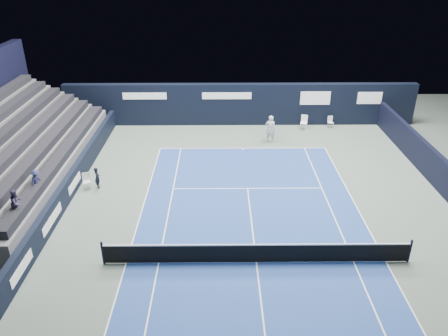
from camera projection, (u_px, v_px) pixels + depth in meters
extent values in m
plane|color=#505F56|center=(253.00, 235.00, 20.18)|extent=(48.00, 48.00, 0.00)
cube|color=navy|center=(256.00, 262.00, 18.39)|extent=(10.97, 23.77, 0.01)
cube|color=black|center=(443.00, 177.00, 23.45)|extent=(0.30, 22.00, 1.80)
cube|color=white|center=(304.00, 123.00, 31.91)|extent=(0.58, 0.57, 0.04)
cube|color=white|center=(304.00, 118.00, 31.96)|extent=(0.45, 0.18, 0.55)
cylinder|color=white|center=(307.00, 126.00, 32.12)|extent=(0.03, 0.03, 0.49)
cylinder|color=white|center=(301.00, 125.00, 32.23)|extent=(0.03, 0.03, 0.49)
cylinder|color=white|center=(306.00, 127.00, 31.80)|extent=(0.03, 0.03, 0.49)
cylinder|color=white|center=(300.00, 127.00, 31.91)|extent=(0.03, 0.03, 0.49)
cube|color=white|center=(305.00, 117.00, 31.94)|extent=(0.38, 0.20, 0.35)
cube|color=silver|center=(331.00, 123.00, 32.27)|extent=(0.42, 0.41, 0.04)
cube|color=silver|center=(330.00, 119.00, 32.31)|extent=(0.38, 0.08, 0.45)
cylinder|color=silver|center=(332.00, 124.00, 32.51)|extent=(0.02, 0.02, 0.40)
cylinder|color=silver|center=(327.00, 124.00, 32.47)|extent=(0.02, 0.02, 0.40)
cylinder|color=silver|center=(333.00, 126.00, 32.24)|extent=(0.02, 0.02, 0.40)
cylinder|color=silver|center=(329.00, 126.00, 32.20)|extent=(0.02, 0.02, 0.40)
cube|color=silver|center=(87.00, 182.00, 23.91)|extent=(0.51, 0.50, 0.04)
cube|color=silver|center=(86.00, 176.00, 23.96)|extent=(0.39, 0.16, 0.48)
cylinder|color=silver|center=(90.00, 183.00, 24.20)|extent=(0.02, 0.02, 0.42)
cylinder|color=silver|center=(84.00, 184.00, 24.09)|extent=(0.02, 0.02, 0.42)
cylinder|color=silver|center=(91.00, 186.00, 23.92)|extent=(0.02, 0.02, 0.42)
cylinder|color=silver|center=(84.00, 187.00, 23.82)|extent=(0.02, 0.02, 0.42)
imported|color=black|center=(97.00, 178.00, 23.95)|extent=(0.43, 0.52, 1.23)
cube|color=white|center=(243.00, 148.00, 29.02)|extent=(10.97, 0.06, 0.00)
cube|color=white|center=(386.00, 261.00, 18.43)|extent=(0.06, 23.77, 0.00)
cube|color=white|center=(126.00, 263.00, 18.33)|extent=(0.06, 23.77, 0.00)
cube|color=white|center=(354.00, 262.00, 18.42)|extent=(0.06, 23.77, 0.00)
cube|color=white|center=(159.00, 263.00, 18.35)|extent=(0.06, 23.77, 0.00)
cube|color=white|center=(248.00, 188.00, 24.11)|extent=(8.23, 0.06, 0.00)
cube|color=white|center=(256.00, 262.00, 18.38)|extent=(0.06, 12.80, 0.00)
cube|color=white|center=(243.00, 149.00, 28.89)|extent=(0.06, 0.30, 0.00)
cylinder|color=black|center=(410.00, 251.00, 18.20)|extent=(0.10, 0.10, 1.10)
cylinder|color=black|center=(103.00, 253.00, 18.09)|extent=(0.10, 0.10, 1.10)
cube|color=black|center=(257.00, 254.00, 18.18)|extent=(12.80, 0.03, 0.86)
cube|color=white|center=(257.00, 245.00, 17.98)|extent=(12.80, 0.05, 0.06)
cube|color=black|center=(240.00, 104.00, 32.47)|extent=(26.00, 0.60, 3.10)
cube|color=silver|center=(145.00, 96.00, 31.78)|extent=(3.20, 0.02, 0.50)
cube|color=silver|center=(227.00, 96.00, 31.84)|extent=(3.60, 0.02, 0.50)
cube|color=silver|center=(315.00, 98.00, 31.98)|extent=(2.20, 0.02, 1.00)
cube|color=silver|center=(370.00, 98.00, 32.02)|extent=(1.80, 0.02, 0.90)
cube|color=black|center=(72.00, 183.00, 23.41)|extent=(0.30, 22.00, 1.20)
cube|color=silver|center=(22.00, 268.00, 17.14)|extent=(0.02, 2.00, 0.45)
cube|color=silver|center=(52.00, 219.00, 20.28)|extent=(0.02, 2.40, 0.45)
cube|color=silver|center=(75.00, 183.00, 23.41)|extent=(0.02, 2.00, 0.45)
cube|color=#535356|center=(66.00, 171.00, 24.20)|extent=(0.90, 16.00, 1.65)
cube|color=#4C4C4E|center=(49.00, 168.00, 24.09)|extent=(0.90, 16.00, 2.10)
cube|color=#49494B|center=(31.00, 164.00, 23.98)|extent=(0.90, 16.00, 2.55)
cube|color=#464648|center=(14.00, 160.00, 23.87)|extent=(0.90, 16.00, 3.00)
cube|color=black|center=(62.00, 154.00, 23.74)|extent=(0.63, 15.20, 0.40)
cube|color=black|center=(44.00, 147.00, 23.53)|extent=(0.63, 15.20, 0.40)
cube|color=black|center=(26.00, 139.00, 23.32)|extent=(0.63, 15.20, 0.40)
cube|color=black|center=(7.00, 131.00, 23.11)|extent=(0.63, 15.20, 0.40)
imported|color=#2F2B49|center=(17.00, 203.00, 18.37)|extent=(0.57, 0.68, 1.22)
imported|color=#20254C|center=(36.00, 180.00, 20.35)|extent=(0.47, 0.72, 1.05)
imported|color=silver|center=(270.00, 129.00, 29.62)|extent=(0.79, 0.63, 1.90)
cylinder|color=black|center=(269.00, 129.00, 29.31)|extent=(0.03, 0.29, 0.13)
torus|color=black|center=(269.00, 129.00, 29.04)|extent=(0.30, 0.13, 0.29)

